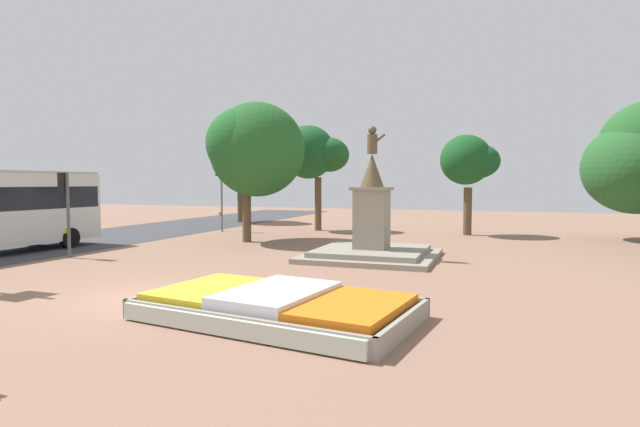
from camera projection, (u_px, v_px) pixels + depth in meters
name	position (u px, v px, depth m)	size (l,w,h in m)	color
ground_plane	(144.00, 297.00, 12.58)	(86.61, 86.61, 0.00)	#8C6651
flower_planter	(276.00, 306.00, 10.58)	(6.15, 3.98, 0.63)	#38281C
statue_monument	(372.00, 235.00, 19.07)	(4.84, 4.84, 5.03)	gray
traffic_light_mid_block	(65.00, 199.00, 19.11)	(0.42, 0.31, 3.28)	#4C5156
traffic_light_far_corner	(220.00, 184.00, 29.37)	(0.41, 0.29, 4.10)	slate
park_tree_far_left	(470.00, 161.00, 27.15)	(3.18, 3.07, 5.50)	brown
park_tree_behind_statue	(317.00, 153.00, 29.86)	(3.96, 3.27, 6.32)	brown
park_tree_mid_canopy	(254.00, 149.00, 24.03)	(4.88, 5.29, 6.72)	brown
park_tree_distant	(239.00, 161.00, 36.35)	(4.15, 4.40, 6.34)	brown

